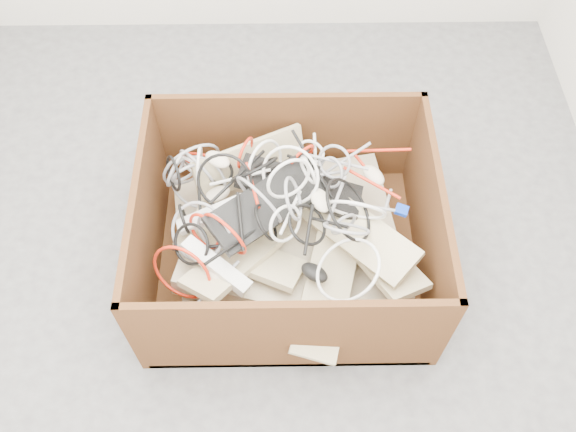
{
  "coord_description": "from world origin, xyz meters",
  "views": [
    {
      "loc": [
        0.1,
        -1.24,
        2.2
      ],
      "look_at": [
        0.11,
        0.03,
        0.3
      ],
      "focal_mm": 38.33,
      "sensor_mm": 36.0,
      "label": 1
    }
  ],
  "objects_px": {
    "cardboard_box": "(284,243)",
    "vga_plug": "(402,210)",
    "power_strip_right": "(216,266)",
    "power_strip_left": "(214,213)"
  },
  "relations": [
    {
      "from": "cardboard_box",
      "to": "power_strip_right",
      "type": "relative_size",
      "value": 3.88
    },
    {
      "from": "power_strip_left",
      "to": "vga_plug",
      "type": "distance_m",
      "value": 0.68
    },
    {
      "from": "power_strip_right",
      "to": "cardboard_box",
      "type": "bearing_deg",
      "value": 78.36
    },
    {
      "from": "cardboard_box",
      "to": "vga_plug",
      "type": "xyz_separation_m",
      "value": [
        0.43,
        -0.0,
        0.23
      ]
    },
    {
      "from": "cardboard_box",
      "to": "vga_plug",
      "type": "bearing_deg",
      "value": -0.24
    },
    {
      "from": "power_strip_right",
      "to": "vga_plug",
      "type": "distance_m",
      "value": 0.7
    },
    {
      "from": "cardboard_box",
      "to": "vga_plug",
      "type": "height_order",
      "value": "cardboard_box"
    },
    {
      "from": "power_strip_right",
      "to": "vga_plug",
      "type": "height_order",
      "value": "power_strip_right"
    },
    {
      "from": "cardboard_box",
      "to": "power_strip_right",
      "type": "bearing_deg",
      "value": -138.66
    },
    {
      "from": "power_strip_right",
      "to": "vga_plug",
      "type": "relative_size",
      "value": 6.21
    }
  ]
}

